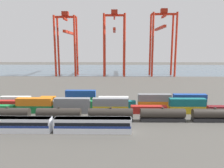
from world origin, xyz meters
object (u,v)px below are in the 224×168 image
(gantry_crane_east, at_px, (162,36))
(shipping_container_19, at_px, (16,99))
(gantry_crane_central, at_px, (114,37))
(shipping_container_5, at_px, (110,109))
(gantry_crane_west, at_px, (67,38))
(passenger_train, at_px, (53,124))
(shipping_container_11, at_px, (15,104))
(shipping_container_17, at_px, (189,104))
(freight_tank_row, at_px, (111,114))
(shipping_container_12, at_px, (50,104))
(shipping_container_23, at_px, (114,100))

(gantry_crane_east, bearing_deg, shipping_container_19, -131.03)
(gantry_crane_east, bearing_deg, gantry_crane_central, -179.02)
(shipping_container_5, bearing_deg, gantry_crane_west, 109.54)
(passenger_train, height_order, shipping_container_11, passenger_train)
(shipping_container_5, xyz_separation_m, shipping_container_19, (-38.90, 13.60, 0.00))
(shipping_container_11, distance_m, gantry_crane_west, 99.88)
(shipping_container_17, bearing_deg, shipping_container_19, 174.30)
(passenger_train, distance_m, freight_tank_row, 17.65)
(freight_tank_row, bearing_deg, gantry_crane_east, 70.95)
(shipping_container_5, bearing_deg, freight_tank_row, -88.53)
(freight_tank_row, height_order, shipping_container_17, freight_tank_row)
(shipping_container_17, xyz_separation_m, gantry_crane_central, (-28.27, 94.97, 28.71))
(passenger_train, xyz_separation_m, freight_tank_row, (15.18, 9.01, -0.12))
(freight_tank_row, xyz_separation_m, shipping_container_12, (-23.14, 14.91, -0.72))
(shipping_container_11, xyz_separation_m, shipping_container_19, (-2.93, 6.80, 0.00))
(shipping_container_12, xyz_separation_m, gantry_crane_central, (23.89, 94.97, 28.71))
(freight_tank_row, relative_size, shipping_container_23, 6.35)
(shipping_container_11, xyz_separation_m, shipping_container_17, (65.20, 0.00, 0.00))
(passenger_train, bearing_deg, gantry_crane_west, 100.16)
(shipping_container_23, bearing_deg, shipping_container_12, -164.12)
(shipping_container_11, distance_m, gantry_crane_central, 105.86)
(shipping_container_12, relative_size, shipping_container_19, 0.50)
(gantry_crane_central, bearing_deg, gantry_crane_east, 0.98)
(shipping_container_23, height_order, gantry_crane_central, gantry_crane_central)
(shipping_container_11, distance_m, shipping_container_17, 65.20)
(shipping_container_5, relative_size, shipping_container_19, 1.00)
(passenger_train, height_order, shipping_container_5, passenger_train)
(gantry_crane_central, bearing_deg, passenger_train, -97.63)
(shipping_container_5, bearing_deg, shipping_container_17, 13.09)
(shipping_container_12, bearing_deg, shipping_container_19, 156.94)
(shipping_container_19, bearing_deg, shipping_container_17, -5.70)
(shipping_container_11, bearing_deg, passenger_train, -48.73)
(shipping_container_12, relative_size, gantry_crane_west, 0.12)
(shipping_container_5, relative_size, shipping_container_12, 2.00)
(passenger_train, height_order, shipping_container_23, passenger_train)
(shipping_container_11, relative_size, gantry_crane_east, 0.24)
(shipping_container_12, distance_m, gantry_crane_west, 100.79)
(shipping_container_19, xyz_separation_m, shipping_container_23, (39.87, 0.00, 0.00))
(shipping_container_5, relative_size, shipping_container_17, 1.00)
(passenger_train, distance_m, shipping_container_5, 22.76)
(gantry_crane_central, bearing_deg, shipping_container_11, -111.25)
(shipping_container_23, bearing_deg, shipping_container_19, 180.00)
(shipping_container_19, bearing_deg, shipping_container_12, -23.06)
(passenger_train, distance_m, shipping_container_11, 31.85)
(shipping_container_11, relative_size, gantry_crane_central, 0.24)
(shipping_container_17, bearing_deg, gantry_crane_west, 124.42)
(shipping_container_11, bearing_deg, shipping_container_19, 113.31)
(gantry_crane_central, distance_m, gantry_crane_east, 37.43)
(shipping_container_12, distance_m, shipping_container_19, 17.36)
(shipping_container_12, bearing_deg, gantry_crane_central, 75.88)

